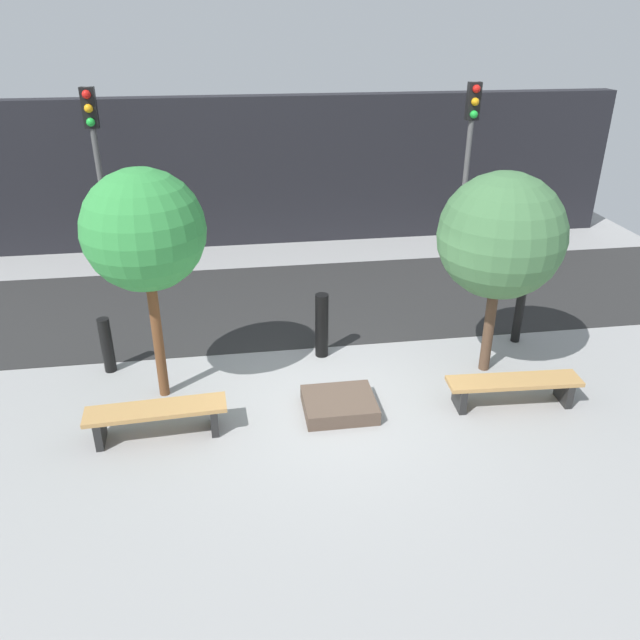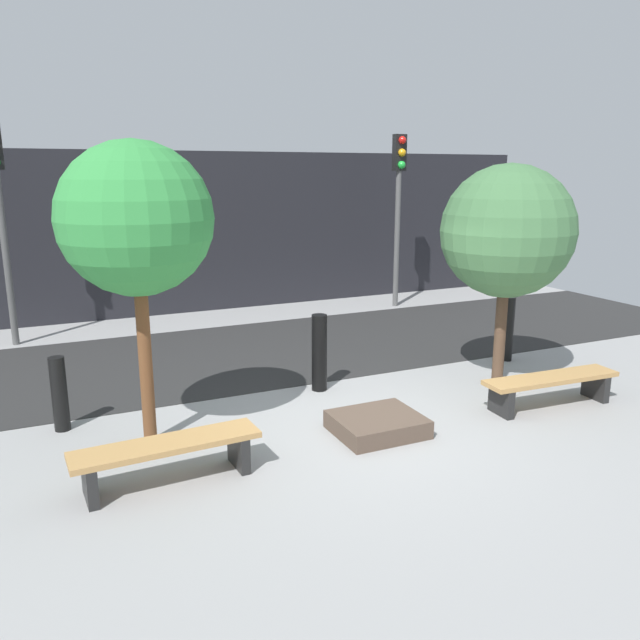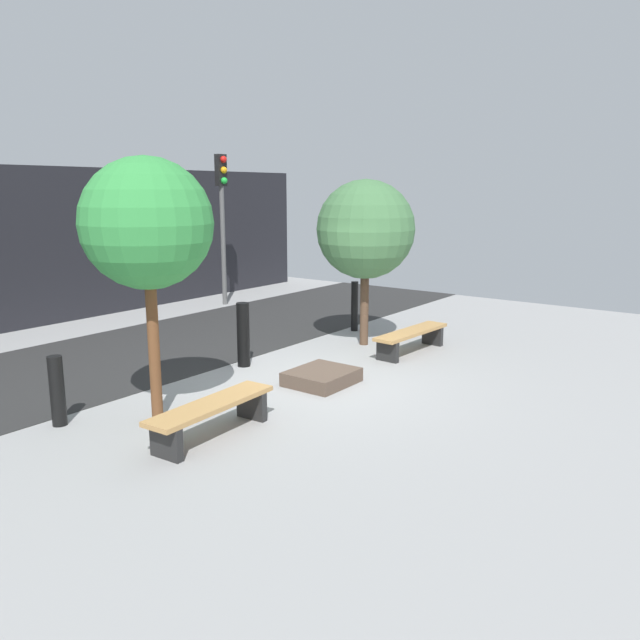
% 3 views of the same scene
% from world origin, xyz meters
% --- Properties ---
extents(ground_plane, '(18.00, 18.00, 0.00)m').
position_xyz_m(ground_plane, '(0.00, 0.00, 0.00)').
color(ground_plane, '#949494').
extents(road_strip, '(18.00, 3.90, 0.01)m').
position_xyz_m(road_strip, '(0.00, 3.70, 0.01)').
color(road_strip, '#292929').
rests_on(road_strip, ground).
extents(building_facade, '(16.20, 0.50, 3.45)m').
position_xyz_m(building_facade, '(0.00, 7.50, 1.73)').
color(building_facade, black).
rests_on(building_facade, ground).
extents(bench_left, '(1.87, 0.54, 0.44)m').
position_xyz_m(bench_left, '(-2.50, -0.36, 0.32)').
color(bench_left, black).
rests_on(bench_left, ground).
extents(bench_right, '(1.94, 0.52, 0.42)m').
position_xyz_m(bench_right, '(2.50, -0.36, 0.31)').
color(bench_right, black).
rests_on(bench_right, ground).
extents(planter_bed, '(1.01, 0.87, 0.21)m').
position_xyz_m(planter_bed, '(0.00, -0.16, 0.11)').
color(planter_bed, brown).
rests_on(planter_bed, ground).
extents(tree_behind_left_bench, '(1.64, 1.64, 3.37)m').
position_xyz_m(tree_behind_left_bench, '(-2.50, 0.68, 2.53)').
color(tree_behind_left_bench, brown).
rests_on(tree_behind_left_bench, ground).
extents(tree_behind_right_bench, '(1.85, 1.85, 3.15)m').
position_xyz_m(tree_behind_right_bench, '(2.50, 0.68, 2.21)').
color(tree_behind_right_bench, '#503929').
rests_on(tree_behind_right_bench, ground).
extents(bollard_far_left, '(0.19, 0.19, 0.91)m').
position_xyz_m(bollard_far_left, '(-3.40, 1.50, 0.46)').
color(bollard_far_left, black).
rests_on(bollard_far_left, ground).
extents(bollard_left, '(0.22, 0.22, 1.10)m').
position_xyz_m(bollard_left, '(0.00, 1.50, 0.55)').
color(bollard_left, black).
rests_on(bollard_left, ground).
extents(bollard_center, '(0.15, 0.15, 1.06)m').
position_xyz_m(bollard_center, '(3.40, 1.50, 0.53)').
color(bollard_center, black).
rests_on(bollard_center, ground).
extents(traffic_light_mid_west, '(0.28, 0.27, 3.82)m').
position_xyz_m(traffic_light_mid_west, '(3.97, 5.93, 2.63)').
color(traffic_light_mid_west, '#575757').
rests_on(traffic_light_mid_west, ground).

